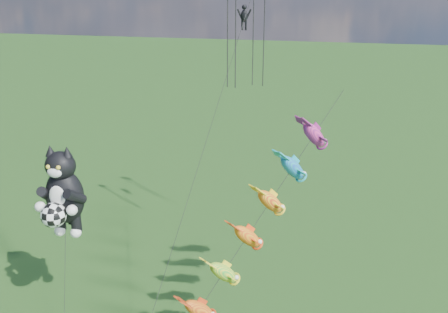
# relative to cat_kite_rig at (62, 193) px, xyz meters

# --- Properties ---
(ground) EXTENTS (300.00, 300.00, 0.00)m
(ground) POSITION_rel_cat_kite_rig_xyz_m (-4.46, 0.86, -9.21)
(ground) COLOR #0F340D
(cat_kite_rig) EXTENTS (2.83, 4.32, 12.30)m
(cat_kite_rig) POSITION_rel_cat_kite_rig_xyz_m (0.00, 0.00, 0.00)
(cat_kite_rig) COLOR brown
(cat_kite_rig) RESTS_ON ground
(fish_windsock_rig) EXTENTS (10.15, 12.47, 15.40)m
(fish_windsock_rig) POSITION_rel_cat_kite_rig_xyz_m (12.45, 0.09, -0.55)
(fish_windsock_rig) COLOR brown
(fish_windsock_rig) RESTS_ON ground
(parafoil_rig) EXTENTS (5.53, 17.07, 22.82)m
(parafoil_rig) POSITION_rel_cat_kite_rig_xyz_m (9.63, 10.23, 9.91)
(parafoil_rig) COLOR brown
(parafoil_rig) RESTS_ON ground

